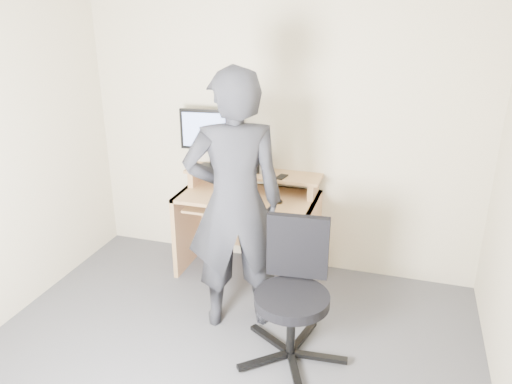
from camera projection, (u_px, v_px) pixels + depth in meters
The scene contains 12 objects.
back_wall at pixel (280, 132), 4.32m from camera, with size 3.50×0.02×2.50m, color #C1B799.
desk at pixel (251, 213), 4.43m from camera, with size 1.20×0.60×0.91m.
monitor at pixel (212, 133), 4.36m from camera, with size 0.56×0.16×0.53m.
external_drive at pixel (256, 161), 4.35m from camera, with size 0.07×0.13×0.20m, color black.
travel_mug at pixel (263, 164), 4.30m from camera, with size 0.07×0.07×0.17m, color silver.
smartphone at pixel (282, 177), 4.24m from camera, with size 0.07×0.13×0.01m, color black.
charger at pixel (223, 169), 4.38m from camera, with size 0.04×0.04×0.04m, color black.
headphones at pixel (238, 168), 4.44m from camera, with size 0.16×0.16×0.02m, color silver.
keyboard at pixel (235, 207), 4.26m from camera, with size 0.46×0.18×0.03m, color black.
mouse at pixel (277, 201), 4.11m from camera, with size 0.10×0.06×0.04m, color black.
office_chair at pixel (294, 287), 3.35m from camera, with size 0.74×0.76×0.96m.
person at pixel (235, 204), 3.54m from camera, with size 0.71×0.46×1.94m, color black.
Camera 1 is at (1.04, -2.34, 2.33)m, focal length 35.00 mm.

